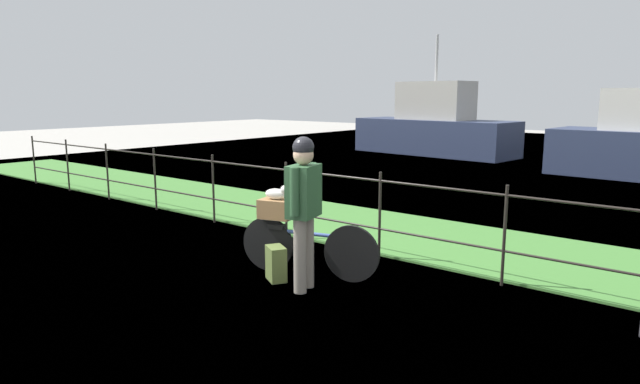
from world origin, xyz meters
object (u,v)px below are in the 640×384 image
(wooden_crate, at_px, (276,209))
(terrier_dog, at_px, (278,193))
(bicycle_main, at_px, (307,247))
(backpack_on_paving, at_px, (276,263))
(moored_boat_mid, at_px, (434,128))
(cyclist_person, at_px, (304,200))

(wooden_crate, relative_size, terrier_dog, 1.22)
(bicycle_main, height_order, backpack_on_paving, bicycle_main)
(backpack_on_paving, bearing_deg, moored_boat_mid, 140.08)
(wooden_crate, distance_m, backpack_on_paving, 0.66)
(bicycle_main, height_order, terrier_dog, terrier_dog)
(terrier_dog, distance_m, cyclist_person, 0.71)
(terrier_dog, height_order, cyclist_person, cyclist_person)
(wooden_crate, distance_m, moored_boat_mid, 14.15)
(wooden_crate, xyz_separation_m, cyclist_person, (0.67, -0.28, 0.23))
(backpack_on_paving, bearing_deg, bicycle_main, 94.77)
(bicycle_main, xyz_separation_m, moored_boat_mid, (-5.23, 13.18, 0.59))
(bicycle_main, xyz_separation_m, cyclist_person, (0.29, -0.39, 0.65))
(wooden_crate, height_order, terrier_dog, terrier_dog)
(backpack_on_paving, relative_size, moored_boat_mid, 0.07)
(cyclist_person, bearing_deg, wooden_crate, 157.46)
(terrier_dog, bearing_deg, moored_boat_mid, 110.12)
(wooden_crate, height_order, moored_boat_mid, moored_boat_mid)
(wooden_crate, xyz_separation_m, moored_boat_mid, (-4.84, 13.29, 0.16))
(wooden_crate, xyz_separation_m, backpack_on_paving, (0.22, -0.25, -0.57))
(bicycle_main, relative_size, terrier_dog, 5.19)
(bicycle_main, distance_m, terrier_dog, 0.72)
(bicycle_main, bearing_deg, terrier_dog, -164.17)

